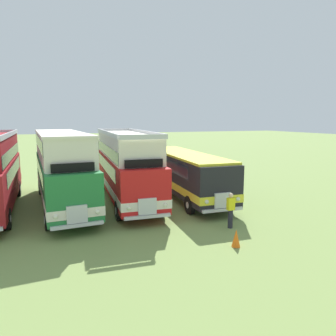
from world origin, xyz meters
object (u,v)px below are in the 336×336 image
at_px(marshal_person, 231,210).
at_px(bus_eighth_in_row, 184,171).
at_px(bus_sixth_in_row, 62,166).
at_px(bus_seventh_in_row, 126,164).
at_px(cone_near_end, 236,238).

bearing_deg(marshal_person, bus_eighth_in_row, 86.08).
bearing_deg(bus_eighth_in_row, bus_sixth_in_row, 177.20).
relative_size(bus_seventh_in_row, bus_eighth_in_row, 1.01).
distance_m(bus_sixth_in_row, marshal_person, 10.33).
distance_m(bus_sixth_in_row, bus_eighth_in_row, 7.88).
bearing_deg(cone_near_end, marshal_person, 63.83).
bearing_deg(bus_seventh_in_row, bus_eighth_in_row, -6.38).
bearing_deg(cone_near_end, bus_eighth_in_row, 80.40).
bearing_deg(bus_sixth_in_row, bus_eighth_in_row, -2.80).
xyz_separation_m(bus_seventh_in_row, marshal_person, (3.45, -7.10, -1.48)).
relative_size(bus_eighth_in_row, marshal_person, 6.55).
height_order(bus_sixth_in_row, cone_near_end, bus_sixth_in_row).
bearing_deg(cone_near_end, bus_seventh_in_row, 104.81).
xyz_separation_m(bus_eighth_in_row, marshal_person, (-0.46, -6.67, -0.87)).
bearing_deg(marshal_person, bus_seventh_in_row, 115.92).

